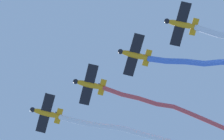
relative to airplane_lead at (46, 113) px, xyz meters
name	(u,v)px	position (x,y,z in m)	size (l,w,h in m)	color
airplane_lead	(46,113)	(0.00, 0.00, 0.00)	(7.27, 5.51, 1.79)	orange
smoke_trail_lead	(120,130)	(2.79, 12.20, -0.04)	(5.59, 20.29, 1.97)	white
airplane_left_wing	(89,84)	(7.67, 4.14, 0.25)	(7.27, 5.53, 1.79)	orange
smoke_trail_left_wing	(166,107)	(9.82, 16.98, 0.08)	(3.51, 21.50, 1.46)	#DB4C4C
airplane_right_wing	(134,55)	(15.34, 8.27, 0.50)	(7.27, 5.52, 1.79)	orange
smoke_trail_right_wing	(203,62)	(19.12, 18.75, 1.08)	(8.08, 16.61, 2.36)	#4C75DB
airplane_slot	(181,24)	(23.00, 12.41, 0.75)	(7.27, 5.54, 1.79)	orange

